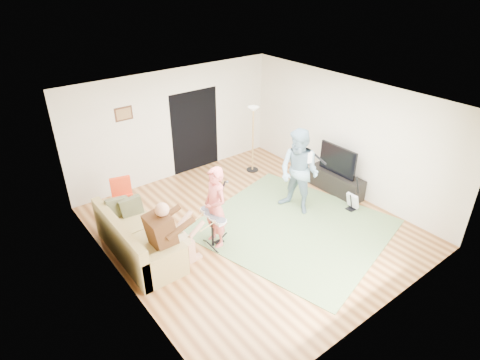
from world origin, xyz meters
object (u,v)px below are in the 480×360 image
at_px(guitar_spare, 353,200).
at_px(tv_cabinet, 336,182).
at_px(drum_kit, 213,232).
at_px(singer, 215,208).
at_px(guitarist, 299,172).
at_px(dining_chair, 125,209).
at_px(torchiere_lamp, 253,128).
at_px(sofa, 135,243).
at_px(television, 338,160).

xyz_separation_m(guitar_spare, tv_cabinet, (0.33, 0.76, 0.01)).
height_order(drum_kit, guitar_spare, guitar_spare).
distance_m(singer, guitar_spare, 3.23).
xyz_separation_m(guitarist, tv_cabinet, (1.31, 0.00, -0.69)).
bearing_deg(dining_chair, singer, -43.46).
relative_size(torchiere_lamp, tv_cabinet, 1.24).
distance_m(sofa, guitarist, 3.62).
relative_size(guitarist, guitar_spare, 2.29).
distance_m(tv_cabinet, television, 0.60).
bearing_deg(television, singer, 178.20).
relative_size(sofa, torchiere_lamp, 1.22).
height_order(singer, guitarist, guitarist).
relative_size(sofa, tv_cabinet, 1.51).
bearing_deg(torchiere_lamp, television, -68.46).
bearing_deg(torchiere_lamp, guitar_spare, -79.20).
xyz_separation_m(sofa, television, (4.74, -0.72, 0.56)).
xyz_separation_m(singer, television, (3.34, -0.11, 0.03)).
bearing_deg(guitar_spare, singer, 164.30).
bearing_deg(sofa, guitar_spare, -18.26).
bearing_deg(guitarist, guitar_spare, 39.88).
relative_size(sofa, dining_chair, 2.09).
bearing_deg(guitarist, sofa, -114.37).
height_order(sofa, drum_kit, sofa).
bearing_deg(dining_chair, torchiere_lamp, 17.51).
relative_size(singer, tv_cabinet, 1.17).
xyz_separation_m(singer, tv_cabinet, (3.39, -0.11, -0.57)).
relative_size(torchiere_lamp, television, 1.74).
distance_m(singer, dining_chair, 2.09).
height_order(tv_cabinet, television, television).
height_order(torchiere_lamp, dining_chair, torchiere_lamp).
bearing_deg(singer, sofa, -110.29).
relative_size(guitar_spare, torchiere_lamp, 0.47).
bearing_deg(guitar_spare, torchiere_lamp, 100.80).
relative_size(singer, television, 1.64).
bearing_deg(drum_kit, guitar_spare, -14.56).
distance_m(dining_chair, tv_cabinet, 4.86).
relative_size(guitar_spare, tv_cabinet, 0.59).
bearing_deg(television, torchiere_lamp, 111.54).
xyz_separation_m(singer, guitar_spare, (3.06, -0.86, -0.58)).
bearing_deg(guitar_spare, drum_kit, 165.44).
height_order(dining_chair, tv_cabinet, dining_chair).
distance_m(drum_kit, dining_chair, 2.02).
distance_m(drum_kit, tv_cabinet, 3.50).
xyz_separation_m(drum_kit, torchiere_lamp, (2.63, 2.01, 0.87)).
bearing_deg(drum_kit, television, -1.13).
xyz_separation_m(guitarist, guitar_spare, (0.98, -0.75, -0.71)).
height_order(guitar_spare, torchiere_lamp, torchiere_lamp).
xyz_separation_m(guitarist, torchiere_lamp, (0.44, 2.08, 0.25)).
height_order(singer, torchiere_lamp, torchiere_lamp).
bearing_deg(tv_cabinet, guitar_spare, -113.55).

